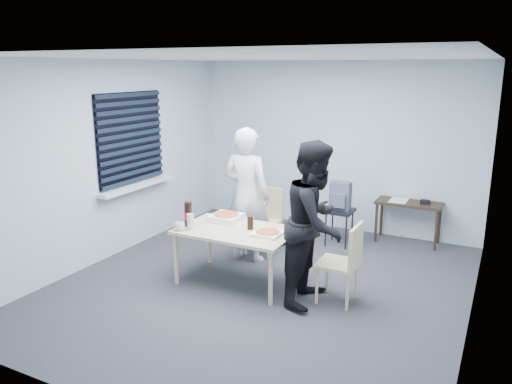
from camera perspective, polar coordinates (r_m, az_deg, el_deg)
The scene contains 19 objects.
room at distance 7.10m, azimuth -13.89°, elevation 5.11°, with size 5.00×5.00×5.00m.
dining_table at distance 5.85m, azimuth -2.21°, elevation -4.86°, with size 1.35×0.86×0.66m.
chair_far at distance 6.88m, azimuth 1.08°, elevation -2.69°, with size 0.42×0.42×0.89m.
chair_right at distance 5.46m, azimuth 10.21°, elevation -7.45°, with size 0.42×0.42×0.89m.
person_white at distance 6.47m, azimuth -1.06°, elevation -0.35°, with size 0.65×0.42×1.77m, color silver.
person_black at distance 5.36m, azimuth 6.77°, elevation -3.52°, with size 0.86×0.47×1.77m, color black.
side_table at distance 7.53m, azimuth 17.06°, elevation -1.68°, with size 0.92×0.41×0.61m.
stool at distance 7.24m, azimuth 9.52°, elevation -2.82°, with size 0.38×0.38×0.53m.
backpack at distance 7.15m, azimuth 9.59°, elevation -0.49°, with size 0.29×0.21×0.40m.
pizza_box_a at distance 6.16m, azimuth -3.43°, elevation -2.90°, with size 0.36×0.36×0.09m.
pizza_box_b at distance 5.64m, azimuth 1.35°, elevation -4.70°, with size 0.32×0.32×0.05m.
mug_a at distance 5.85m, azimuth -8.74°, elevation -3.89°, with size 0.12×0.12×0.10m, color white.
mug_b at distance 6.00m, azimuth -0.70°, elevation -3.28°, with size 0.10×0.10×0.09m, color white.
cola_glass at distance 5.82m, azimuth -0.66°, elevation -3.52°, with size 0.07×0.07×0.16m, color black.
soda_bottle at distance 5.97m, azimuth -7.75°, elevation -2.56°, with size 0.09×0.09×0.29m.
plastic_cups at distance 5.84m, azimuth -7.50°, elevation -3.41°, with size 0.08×0.08×0.19m, color silver.
rubber_band at distance 5.46m, azimuth -1.56°, elevation -5.58°, with size 0.05×0.05×0.00m, color red.
papers at distance 7.54m, azimuth 16.00°, elevation -0.93°, with size 0.24×0.33×0.01m, color white.
black_box at distance 7.47m, azimuth 18.77°, elevation -1.08°, with size 0.13×0.09×0.06m, color black.
Camera 1 is at (2.41, -4.89, 2.49)m, focal length 35.00 mm.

